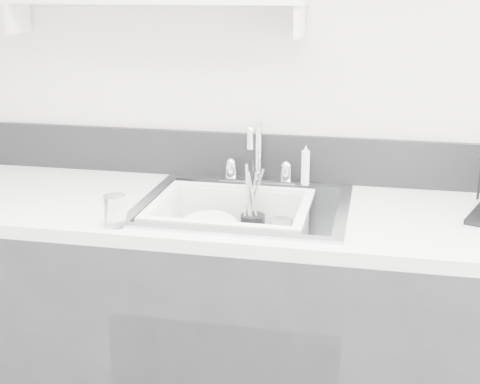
# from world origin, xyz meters

# --- Properties ---
(counter_run) EXTENTS (3.20, 0.62, 0.92)m
(counter_run) POSITION_xyz_m (0.00, 1.19, 0.46)
(counter_run) COLOR #26262A
(counter_run) RESTS_ON ground
(backsplash) EXTENTS (3.20, 0.02, 0.16)m
(backsplash) POSITION_xyz_m (0.00, 1.49, 1.00)
(backsplash) COLOR black
(backsplash) RESTS_ON counter_run
(sink) EXTENTS (0.64, 0.52, 0.20)m
(sink) POSITION_xyz_m (0.00, 1.19, 0.83)
(sink) COLOR silver
(sink) RESTS_ON counter_run
(faucet) EXTENTS (0.26, 0.18, 0.23)m
(faucet) POSITION_xyz_m (0.00, 1.44, 0.98)
(faucet) COLOR silver
(faucet) RESTS_ON counter_run
(side_sprayer) EXTENTS (0.03, 0.03, 0.14)m
(side_sprayer) POSITION_xyz_m (0.16, 1.44, 0.99)
(side_sprayer) COLOR white
(side_sprayer) RESTS_ON counter_run
(wall_shelf) EXTENTS (1.00, 0.16, 0.12)m
(wall_shelf) POSITION_xyz_m (-0.35, 1.42, 1.51)
(wall_shelf) COLOR silver
(wall_shelf) RESTS_ON room_shell
(wash_tub) EXTENTS (0.48, 0.40, 0.19)m
(wash_tub) POSITION_xyz_m (-0.04, 1.17, 0.85)
(wash_tub) COLOR white
(wash_tub) RESTS_ON sink
(plate_stack) EXTENTS (0.26, 0.26, 0.10)m
(plate_stack) POSITION_xyz_m (-0.11, 1.18, 0.79)
(plate_stack) COLOR white
(plate_stack) RESTS_ON wash_tub
(utensil_cup) EXTENTS (0.08, 0.08, 0.26)m
(utensil_cup) POSITION_xyz_m (0.01, 1.27, 0.82)
(utensil_cup) COLOR black
(utensil_cup) RESTS_ON wash_tub
(ladle) EXTENTS (0.26, 0.21, 0.07)m
(ladle) POSITION_xyz_m (-0.07, 1.17, 0.80)
(ladle) COLOR silver
(ladle) RESTS_ON wash_tub
(tumbler_in_tub) EXTENTS (0.09, 0.09, 0.10)m
(tumbler_in_tub) POSITION_xyz_m (0.11, 1.23, 0.82)
(tumbler_in_tub) COLOR white
(tumbler_in_tub) RESTS_ON wash_tub
(tumbler_counter) EXTENTS (0.07, 0.07, 0.09)m
(tumbler_counter) POSITION_xyz_m (-0.32, 0.95, 0.96)
(tumbler_counter) COLOR white
(tumbler_counter) RESTS_ON counter_run
(bowl_small) EXTENTS (0.14, 0.14, 0.04)m
(bowl_small) POSITION_xyz_m (0.07, 1.13, 0.79)
(bowl_small) COLOR white
(bowl_small) RESTS_ON wash_tub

